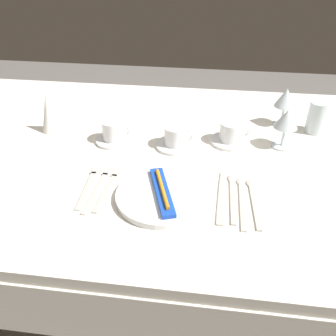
# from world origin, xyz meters

# --- Properties ---
(ground_plane) EXTENTS (6.00, 6.00, 0.00)m
(ground_plane) POSITION_xyz_m (0.00, 0.00, 0.00)
(ground_plane) COLOR slate
(dining_table) EXTENTS (1.80, 1.11, 0.74)m
(dining_table) POSITION_xyz_m (0.00, 0.00, 0.66)
(dining_table) COLOR silver
(dining_table) RESTS_ON ground
(dinner_plate) EXTENTS (0.25, 0.25, 0.02)m
(dinner_plate) POSITION_xyz_m (0.03, -0.26, 0.75)
(dinner_plate) COLOR white
(dinner_plate) RESTS_ON dining_table
(toothbrush_package) EXTENTS (0.10, 0.21, 0.02)m
(toothbrush_package) POSITION_xyz_m (0.03, -0.26, 0.77)
(toothbrush_package) COLOR blue
(toothbrush_package) RESTS_ON dinner_plate
(fork_outer) EXTENTS (0.03, 0.21, 0.00)m
(fork_outer) POSITION_xyz_m (-0.13, -0.23, 0.74)
(fork_outer) COLOR beige
(fork_outer) RESTS_ON dining_table
(fork_inner) EXTENTS (0.03, 0.22, 0.00)m
(fork_inner) POSITION_xyz_m (-0.16, -0.23, 0.74)
(fork_inner) COLOR beige
(fork_inner) RESTS_ON dining_table
(fork_salad) EXTENTS (0.03, 0.21, 0.00)m
(fork_salad) POSITION_xyz_m (-0.19, -0.22, 0.74)
(fork_salad) COLOR beige
(fork_salad) RESTS_ON dining_table
(dinner_knife) EXTENTS (0.02, 0.23, 0.00)m
(dinner_knife) POSITION_xyz_m (0.19, -0.23, 0.74)
(dinner_knife) COLOR beige
(dinner_knife) RESTS_ON dining_table
(spoon_soup) EXTENTS (0.03, 0.22, 0.01)m
(spoon_soup) POSITION_xyz_m (0.22, -0.20, 0.74)
(spoon_soup) COLOR beige
(spoon_soup) RESTS_ON dining_table
(spoon_dessert) EXTENTS (0.03, 0.23, 0.01)m
(spoon_dessert) POSITION_xyz_m (0.24, -0.22, 0.74)
(spoon_dessert) COLOR beige
(spoon_dessert) RESTS_ON dining_table
(spoon_tea) EXTENTS (0.03, 0.22, 0.01)m
(spoon_tea) POSITION_xyz_m (0.27, -0.22, 0.74)
(spoon_tea) COLOR beige
(spoon_tea) RESTS_ON dining_table
(saucer_left) EXTENTS (0.13, 0.13, 0.01)m
(saucer_left) POSITION_xyz_m (-0.18, 0.03, 0.74)
(saucer_left) COLOR white
(saucer_left) RESTS_ON dining_table
(coffee_cup_left) EXTENTS (0.10, 0.07, 0.07)m
(coffee_cup_left) POSITION_xyz_m (-0.18, 0.03, 0.78)
(coffee_cup_left) COLOR white
(coffee_cup_left) RESTS_ON saucer_left
(saucer_right) EXTENTS (0.13, 0.13, 0.01)m
(saucer_right) POSITION_xyz_m (0.21, 0.08, 0.74)
(saucer_right) COLOR white
(saucer_right) RESTS_ON dining_table
(coffee_cup_right) EXTENTS (0.10, 0.08, 0.06)m
(coffee_cup_right) POSITION_xyz_m (0.21, 0.08, 0.78)
(coffee_cup_right) COLOR white
(coffee_cup_right) RESTS_ON saucer_right
(saucer_far) EXTENTS (0.13, 0.13, 0.01)m
(saucer_far) POSITION_xyz_m (0.03, 0.03, 0.74)
(saucer_far) COLOR white
(saucer_far) RESTS_ON dining_table
(coffee_cup_far) EXTENTS (0.10, 0.07, 0.06)m
(coffee_cup_far) POSITION_xyz_m (0.03, 0.03, 0.78)
(coffee_cup_far) COLOR white
(coffee_cup_far) RESTS_ON saucer_far
(wine_glass_centre) EXTENTS (0.08, 0.08, 0.14)m
(wine_glass_centre) POSITION_xyz_m (0.38, 0.07, 0.84)
(wine_glass_centre) COLOR silver
(wine_glass_centre) RESTS_ON dining_table
(wine_glass_left) EXTENTS (0.08, 0.08, 0.14)m
(wine_glass_left) POSITION_xyz_m (0.40, 0.23, 0.84)
(wine_glass_left) COLOR silver
(wine_glass_left) RESTS_ON dining_table
(drink_tumbler) EXTENTS (0.06, 0.06, 0.11)m
(drink_tumbler) POSITION_xyz_m (0.51, 0.19, 0.79)
(drink_tumbler) COLOR silver
(drink_tumbler) RESTS_ON dining_table
(napkin_folded) EXTENTS (0.07, 0.07, 0.14)m
(napkin_folded) POSITION_xyz_m (-0.42, 0.08, 0.81)
(napkin_folded) COLOR white
(napkin_folded) RESTS_ON dining_table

